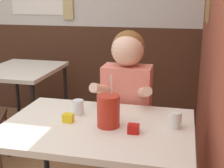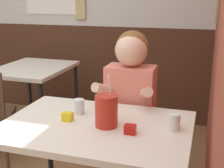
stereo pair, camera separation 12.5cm
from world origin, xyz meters
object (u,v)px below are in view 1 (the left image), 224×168
at_px(person_seated, 127,108).
at_px(cocktail_pitcher, 108,111).
at_px(background_table, 23,77).
at_px(main_table, 97,136).

bearing_deg(person_seated, cocktail_pitcher, -90.56).
relative_size(background_table, cocktail_pitcher, 2.81).
relative_size(main_table, person_seated, 0.87).
bearing_deg(cocktail_pitcher, person_seated, 89.44).
height_order(main_table, background_table, same).
height_order(person_seated, cocktail_pitcher, person_seated).
distance_m(main_table, person_seated, 0.53).
bearing_deg(cocktail_pitcher, main_table, 175.13).
xyz_separation_m(background_table, cocktail_pitcher, (1.19, -1.19, 0.18)).
bearing_deg(main_table, background_table, 133.38).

